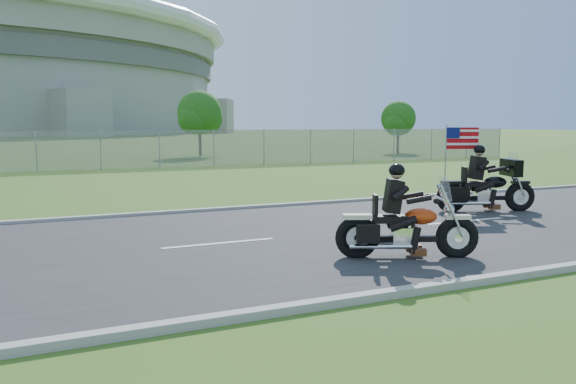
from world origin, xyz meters
name	(u,v)px	position (x,y,z in m)	size (l,w,h in m)	color
ground	(313,237)	(0.00, 0.00, 0.00)	(420.00, 420.00, 0.00)	#2A5119
road	(313,236)	(0.00, 0.00, 0.02)	(120.00, 8.00, 0.04)	#28282B
curb_north	(245,208)	(0.00, 4.05, 0.05)	(120.00, 0.18, 0.12)	#9E9B93
curb_south	(445,286)	(0.00, -4.05, 0.05)	(120.00, 0.18, 0.12)	#9E9B93
fence	(36,151)	(-5.00, 20.00, 1.00)	(60.00, 0.03, 2.00)	gray
tree_fence_near	(200,115)	(6.04, 30.04, 2.97)	(3.52, 3.28, 4.75)	#382316
tree_fence_far	(398,120)	(22.04, 28.03, 2.64)	(3.08, 2.87, 4.20)	#382316
motorcycle_lead	(405,229)	(0.54, -2.36, 0.52)	(2.32, 1.24, 1.65)	black
motorcycle_follow	(486,190)	(5.55, 1.00, 0.60)	(2.54, 1.31, 2.21)	black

